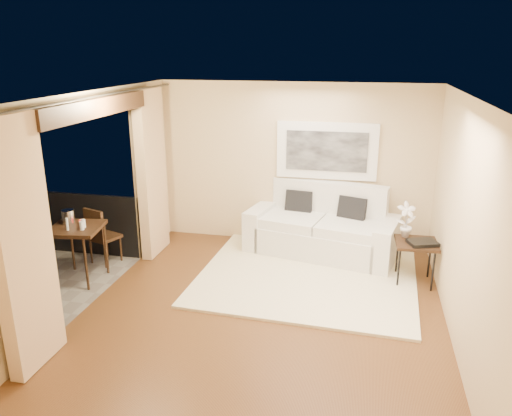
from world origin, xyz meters
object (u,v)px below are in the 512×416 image
(side_table, at_px, (416,246))
(bistro_table, at_px, (76,232))
(ice_bucket, at_px, (68,217))
(orchid, at_px, (406,220))
(sofa, at_px, (323,230))
(balcony_chair_far, at_px, (99,232))

(side_table, distance_m, bistro_table, 4.79)
(side_table, height_order, ice_bucket, ice_bucket)
(orchid, bearing_deg, side_table, -48.12)
(bistro_table, bearing_deg, ice_bucket, 147.34)
(sofa, height_order, bistro_table, sofa)
(ice_bucket, bearing_deg, orchid, 12.04)
(bistro_table, height_order, ice_bucket, ice_bucket)
(side_table, relative_size, orchid, 1.19)
(orchid, relative_size, ice_bucket, 2.60)
(bistro_table, relative_size, balcony_chair_far, 0.89)
(bistro_table, bearing_deg, orchid, 13.72)
(balcony_chair_far, bearing_deg, sofa, -140.14)
(balcony_chair_far, bearing_deg, ice_bucket, 86.74)
(sofa, relative_size, ice_bucket, 12.51)
(ice_bucket, bearing_deg, bistro_table, -32.66)
(bistro_table, xyz_separation_m, ice_bucket, (-0.16, 0.11, 0.18))
(side_table, xyz_separation_m, orchid, (-0.15, 0.17, 0.32))
(balcony_chair_far, distance_m, ice_bucket, 0.63)
(side_table, xyz_separation_m, bistro_table, (-4.70, -0.94, 0.17))
(sofa, relative_size, side_table, 4.04)
(ice_bucket, bearing_deg, sofa, 25.22)
(balcony_chair_far, bearing_deg, orchid, -153.04)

